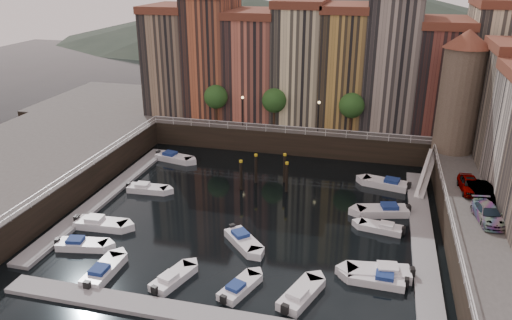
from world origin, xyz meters
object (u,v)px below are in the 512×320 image
(gangway, at_px, (427,171))
(car_b, at_px, (482,193))
(boat_left_0, at_px, (81,244))
(boat_left_1, at_px, (100,224))
(car_c, at_px, (488,214))
(corner_tower, at_px, (461,90))
(mooring_pilings, at_px, (267,173))
(boat_left_3, at_px, (147,189))
(car_a, at_px, (469,185))

(gangway, bearing_deg, car_b, -65.21)
(boat_left_0, bearing_deg, gangway, 24.57)
(boat_left_1, height_order, car_c, car_c)
(corner_tower, height_order, boat_left_0, corner_tower)
(car_c, bearing_deg, car_b, 79.11)
(mooring_pilings, distance_m, car_b, 21.84)
(corner_tower, distance_m, mooring_pilings, 23.46)
(boat_left_1, xyz_separation_m, boat_left_3, (0.73, 8.39, -0.04))
(boat_left_0, relative_size, boat_left_1, 0.90)
(corner_tower, bearing_deg, car_c, -86.70)
(car_b, bearing_deg, corner_tower, 75.67)
(gangway, bearing_deg, car_a, -65.80)
(corner_tower, relative_size, boat_left_3, 2.99)
(gangway, bearing_deg, car_c, -73.24)
(corner_tower, distance_m, car_b, 14.84)
(gangway, height_order, boat_left_1, gangway)
(mooring_pilings, height_order, car_c, car_c)
(corner_tower, bearing_deg, car_a, -88.45)
(boat_left_1, bearing_deg, mooring_pilings, 41.43)
(corner_tower, xyz_separation_m, boat_left_1, (-33.22, -21.64, -9.80))
(mooring_pilings, height_order, boat_left_3, mooring_pilings)
(boat_left_3, xyz_separation_m, car_c, (33.50, -4.23, 3.32))
(corner_tower, height_order, boat_left_3, corner_tower)
(car_a, height_order, car_c, car_a)
(boat_left_3, bearing_deg, boat_left_0, -95.36)
(mooring_pilings, distance_m, boat_left_0, 21.11)
(boat_left_1, bearing_deg, car_b, 10.42)
(car_c, bearing_deg, corner_tower, 84.67)
(boat_left_1, bearing_deg, car_a, 13.40)
(car_b, bearing_deg, boat_left_1, 174.23)
(boat_left_3, height_order, car_b, car_b)
(mooring_pilings, xyz_separation_m, car_c, (21.07, -8.82, 2.03))
(corner_tower, height_order, car_c, corner_tower)
(boat_left_3, height_order, car_a, car_a)
(car_a, distance_m, car_b, 1.87)
(mooring_pilings, height_order, boat_left_1, mooring_pilings)
(boat_left_3, distance_m, car_c, 33.93)
(car_b, bearing_deg, boat_left_0, -179.95)
(gangway, bearing_deg, boat_left_1, -150.52)
(mooring_pilings, xyz_separation_m, boat_left_1, (-13.16, -12.98, -1.25))
(car_a, xyz_separation_m, car_b, (0.86, -1.66, 0.03))
(gangway, bearing_deg, boat_left_0, -145.24)
(mooring_pilings, relative_size, boat_left_0, 1.14)
(boat_left_0, bearing_deg, car_c, 2.86)
(corner_tower, bearing_deg, boat_left_0, -142.42)
(corner_tower, distance_m, car_a, 13.34)
(corner_tower, distance_m, gangway, 9.86)
(boat_left_3, bearing_deg, boat_left_1, -98.24)
(gangway, height_order, car_c, car_c)
(mooring_pilings, bearing_deg, boat_left_1, -135.39)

